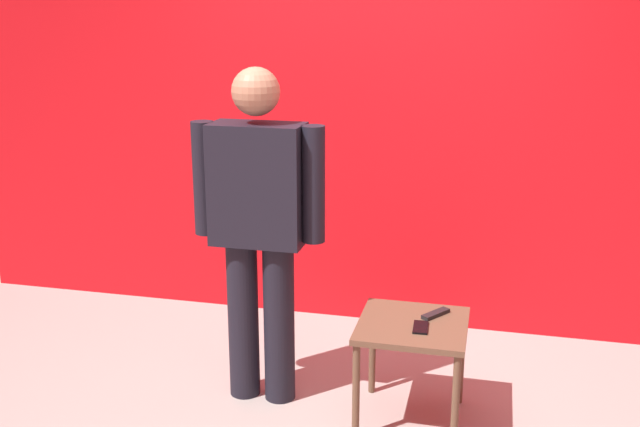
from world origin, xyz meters
The scene contains 5 objects.
back_wall_red centered at (0.00, 1.56, 1.52)m, with size 5.63×0.12×3.03m, color red.
standing_person centered at (-0.39, 0.38, 0.97)m, with size 0.68×0.25×1.74m.
side_table centered at (0.41, 0.31, 0.45)m, with size 0.53×0.53×0.53m.
cell_phone centered at (0.45, 0.26, 0.53)m, with size 0.07×0.14×0.01m, color black.
tv_remote centered at (0.51, 0.43, 0.54)m, with size 0.04×0.17×0.02m, color black.
Camera 1 is at (0.75, -3.02, 2.02)m, focal length 41.60 mm.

